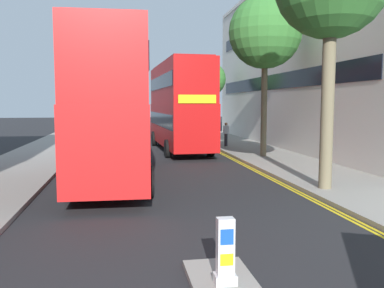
{
  "coord_description": "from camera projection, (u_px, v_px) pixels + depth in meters",
  "views": [
    {
      "loc": [
        -1.62,
        -1.51,
        3.07
      ],
      "look_at": [
        0.5,
        11.0,
        1.8
      ],
      "focal_mm": 38.02,
      "sensor_mm": 36.0,
      "label": 1
    }
  ],
  "objects": [
    {
      "name": "street_tree_near",
      "position": [
        209.0,
        79.0,
        35.58
      ],
      "size": [
        3.0,
        3.0,
        6.55
      ],
      "color": "#6B6047",
      "rests_on": "sidewalk_right"
    },
    {
      "name": "townhouse_terrace_right",
      "position": [
        338.0,
        63.0,
        28.75
      ],
      "size": [
        10.08,
        28.0,
        11.88
      ],
      "color": "silver",
      "rests_on": "ground"
    },
    {
      "name": "sidewalk_left",
      "position": [
        4.0,
        177.0,
        16.66
      ],
      "size": [
        4.0,
        80.0,
        0.14
      ],
      "primitive_type": "cube",
      "color": "gray",
      "rests_on": "ground"
    },
    {
      "name": "pedestrian_far",
      "position": [
        226.0,
        134.0,
        27.95
      ],
      "size": [
        0.34,
        0.22,
        1.62
      ],
      "color": "#2D2D38",
      "rests_on": "sidewalk_right"
    },
    {
      "name": "kerb_line_inner",
      "position": [
        270.0,
        179.0,
        16.49
      ],
      "size": [
        0.1,
        56.0,
        0.01
      ],
      "primitive_type": "cube",
      "color": "yellow",
      "rests_on": "ground"
    },
    {
      "name": "double_decker_bus_away",
      "position": [
        113.0,
        104.0,
        16.08
      ],
      "size": [
        2.99,
        10.86,
        5.64
      ],
      "color": "red",
      "rests_on": "ground"
    },
    {
      "name": "traffic_island",
      "position": [
        225.0,
        286.0,
        6.73
      ],
      "size": [
        1.1,
        2.2,
        0.1
      ],
      "primitive_type": "cube",
      "color": "gray",
      "rests_on": "ground"
    },
    {
      "name": "street_tree_far",
      "position": [
        265.0,
        33.0,
        22.09
      ],
      "size": [
        3.98,
        3.98,
        8.8
      ],
      "color": "#6B6047",
      "rests_on": "sidewalk_right"
    },
    {
      "name": "keep_left_bollard",
      "position": [
        225.0,
        254.0,
        6.68
      ],
      "size": [
        0.36,
        0.28,
        1.11
      ],
      "color": "silver",
      "rests_on": "traffic_island"
    },
    {
      "name": "double_decker_bus_oncoming",
      "position": [
        179.0,
        104.0,
        26.21
      ],
      "size": [
        3.11,
        10.89,
        5.64
      ],
      "color": "#B20F0F",
      "rests_on": "ground"
    },
    {
      "name": "kerb_line_outer",
      "position": [
        274.0,
        179.0,
        16.52
      ],
      "size": [
        0.1,
        56.0,
        0.01
      ],
      "primitive_type": "cube",
      "color": "yellow",
      "rests_on": "ground"
    },
    {
      "name": "sidewalk_right",
      "position": [
        301.0,
        168.0,
        18.82
      ],
      "size": [
        4.0,
        80.0,
        0.14
      ],
      "primitive_type": "cube",
      "color": "gray",
      "rests_on": "ground"
    }
  ]
}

